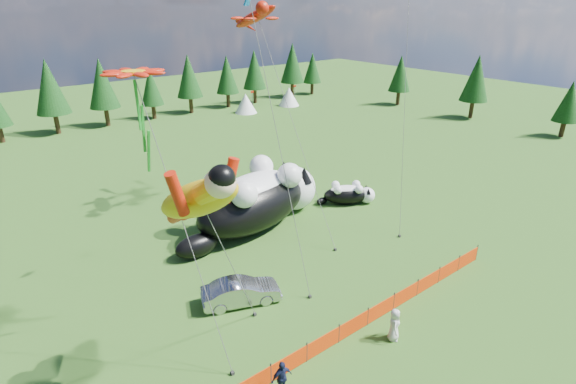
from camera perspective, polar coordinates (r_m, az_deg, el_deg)
name	(u,v)px	position (r m, az deg, el deg)	size (l,w,h in m)	color
ground	(313,304)	(24.99, 3.17, -14.00)	(160.00, 160.00, 0.00)	#0C3209
safety_fence	(354,325)	(23.02, 8.33, -16.42)	(22.06, 0.06, 1.10)	#262626
tree_line	(73,99)	(62.27, -25.68, 10.63)	(90.00, 4.00, 8.00)	black
festival_tents	(175,114)	(61.51, -14.11, 9.56)	(50.00, 3.20, 2.80)	white
cat_large	(258,198)	(31.95, -3.78, -0.73)	(12.67, 6.20, 4.60)	black
cat_small	(349,194)	(36.30, 7.73, -0.21)	(4.30, 3.42, 1.75)	black
car	(241,292)	(24.77, -5.96, -12.50)	(1.47, 4.23, 1.39)	#AFB0B4
spectator_c	(282,378)	(19.88, -0.81, -22.58)	(0.98, 0.50, 1.66)	#141A38
spectator_e	(394,325)	(22.86, 13.35, -16.08)	(0.83, 0.54, 1.70)	beige
superhero_kite	(198,199)	(16.41, -11.33, -0.85)	(6.53, 5.49, 10.95)	#DDAB0B
gecko_kite	(255,17)	(33.77, -4.21, 21.30)	(3.85, 12.99, 16.99)	#B91B09
flower_kite	(134,77)	(18.77, -18.94, 13.65)	(3.10, 5.90, 13.14)	#B91B09
diamond_kite_a	(252,10)	(23.65, -4.63, 22.05)	(1.07, 4.95, 16.23)	#0C60B6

